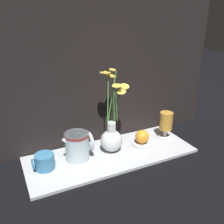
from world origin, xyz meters
name	(u,v)px	position (x,y,z in m)	size (l,w,h in m)	color
ground_plane	(111,156)	(0.00, 0.00, 0.00)	(6.00, 6.00, 0.00)	black
shelf	(111,155)	(0.00, 0.00, 0.01)	(0.75, 0.29, 0.01)	#B2B7BC
backdrop_wall	(95,26)	(0.00, 0.16, 0.55)	(1.25, 0.02, 1.10)	black
vase_with_flowers	(112,136)	(0.01, 0.02, 0.08)	(0.13, 0.11, 0.37)	silver
yellow_mug	(44,162)	(-0.29, 0.01, 0.04)	(0.09, 0.08, 0.06)	teal
ceramic_pitcher	(78,145)	(-0.15, 0.03, 0.08)	(0.13, 0.10, 0.13)	silver
tea_glass	(166,122)	(0.31, 0.02, 0.09)	(0.07, 0.07, 0.13)	silver
saucer_plate	(142,144)	(0.17, 0.01, 0.02)	(0.09, 0.09, 0.01)	silver
orange_fruit	(142,137)	(0.17, 0.01, 0.05)	(0.07, 0.07, 0.07)	orange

